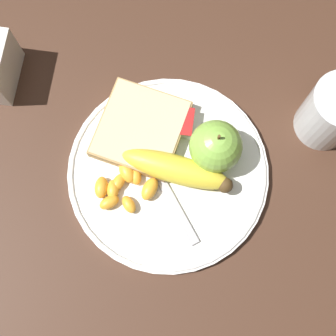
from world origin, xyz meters
TOP-DOWN VIEW (x-y plane):
  - ground_plane at (0.00, 0.00)m, footprint 3.00×3.00m
  - plate at (0.00, 0.00)m, footprint 0.28×0.28m
  - juice_glass at (0.10, -0.21)m, footprint 0.08×0.08m
  - apple at (0.03, -0.06)m, footprint 0.07×0.07m
  - banana at (-0.00, -0.01)m, footprint 0.06×0.16m
  - bread_slice at (0.05, 0.05)m, footprint 0.14×0.14m
  - fork at (-0.01, 0.01)m, footprint 0.15×0.12m
  - jam_packet at (0.07, -0.01)m, footprint 0.04×0.03m
  - orange_segment_0 at (-0.04, 0.07)m, footprint 0.03×0.02m
  - orange_segment_1 at (-0.01, 0.04)m, footprint 0.03×0.02m
  - orange_segment_2 at (-0.01, 0.06)m, footprint 0.04×0.03m
  - orange_segment_3 at (-0.06, 0.05)m, footprint 0.03×0.03m
  - orange_segment_4 at (-0.04, 0.09)m, footprint 0.03×0.02m
  - orange_segment_5 at (-0.00, 0.02)m, footprint 0.02×0.03m
  - orange_segment_6 at (-0.03, 0.02)m, footprint 0.04×0.03m
  - orange_segment_7 at (-0.06, 0.07)m, footprint 0.03×0.03m
  - orange_segment_8 at (-0.03, 0.07)m, footprint 0.03×0.02m

SIDE VIEW (x-z plane):
  - ground_plane at x=0.00m, z-range 0.00..0.00m
  - plate at x=0.00m, z-range 0.00..0.02m
  - fork at x=-0.01m, z-range 0.01..0.02m
  - orange_segment_3 at x=-0.06m, z-range 0.01..0.03m
  - orange_segment_1 at x=-0.01m, z-range 0.01..0.03m
  - orange_segment_8 at x=-0.03m, z-range 0.01..0.03m
  - orange_segment_0 at x=-0.04m, z-range 0.01..0.03m
  - orange_segment_7 at x=-0.06m, z-range 0.01..0.03m
  - orange_segment_5 at x=0.00m, z-range 0.01..0.03m
  - orange_segment_4 at x=-0.04m, z-range 0.01..0.03m
  - orange_segment_6 at x=-0.03m, z-range 0.01..0.03m
  - orange_segment_2 at x=-0.01m, z-range 0.01..0.03m
  - jam_packet at x=0.07m, z-range 0.01..0.03m
  - bread_slice at x=0.05m, z-range 0.01..0.03m
  - banana at x=0.00m, z-range 0.01..0.05m
  - juice_glass at x=0.10m, z-range 0.00..0.10m
  - apple at x=0.03m, z-range 0.01..0.09m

